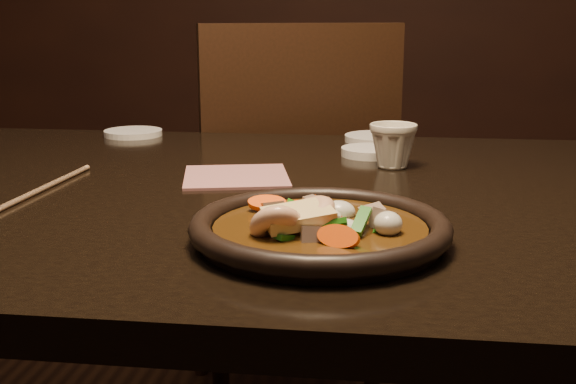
# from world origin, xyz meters

# --- Properties ---
(table) EXTENTS (1.60, 0.90, 0.75)m
(table) POSITION_xyz_m (0.00, 0.00, 0.67)
(table) COLOR black
(table) RESTS_ON floor
(chair) EXTENTS (0.59, 0.59, 0.96)m
(chair) POSITION_xyz_m (0.02, 0.67, 0.52)
(chair) COLOR black
(chair) RESTS_ON floor
(plate) EXTENTS (0.28, 0.28, 0.03)m
(plate) POSITION_xyz_m (0.17, -0.23, 0.76)
(plate) COLOR black
(plate) RESTS_ON table
(stirfry) EXTENTS (0.17, 0.16, 0.06)m
(stirfry) POSITION_xyz_m (0.17, -0.24, 0.77)
(stirfry) COLOR #37200A
(stirfry) RESTS_ON plate
(soy_dish) EXTENTS (0.10, 0.10, 0.01)m
(soy_dish) POSITION_xyz_m (0.22, 0.25, 0.76)
(soy_dish) COLOR white
(soy_dish) RESTS_ON table
(saucer_left) EXTENTS (0.11, 0.11, 0.01)m
(saucer_left) POSITION_xyz_m (-0.25, 0.39, 0.76)
(saucer_left) COLOR white
(saucer_left) RESTS_ON table
(saucer_right) EXTENTS (0.12, 0.12, 0.01)m
(saucer_right) POSITION_xyz_m (0.23, 0.39, 0.76)
(saucer_right) COLOR white
(saucer_right) RESTS_ON table
(tea_cup) EXTENTS (0.10, 0.09, 0.07)m
(tea_cup) POSITION_xyz_m (0.25, 0.16, 0.79)
(tea_cup) COLOR beige
(tea_cup) RESTS_ON table
(chopsticks) EXTENTS (0.02, 0.26, 0.01)m
(chopsticks) POSITION_xyz_m (-0.22, -0.05, 0.75)
(chopsticks) COLOR #9F7B5A
(chopsticks) RESTS_ON table
(napkin) EXTENTS (0.18, 0.18, 0.00)m
(napkin) POSITION_xyz_m (0.02, 0.06, 0.75)
(napkin) COLOR #A66667
(napkin) RESTS_ON table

